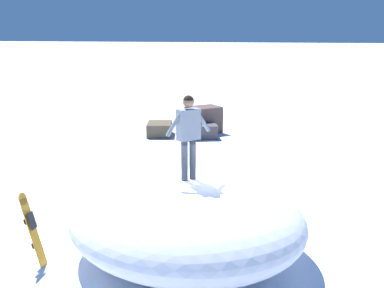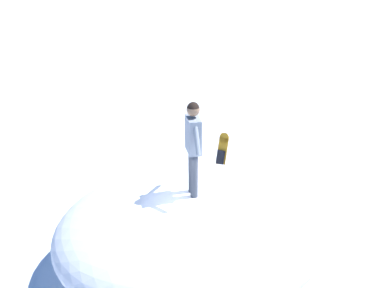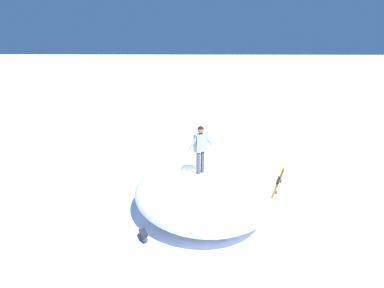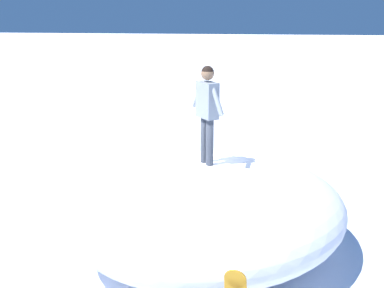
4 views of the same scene
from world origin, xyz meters
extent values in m
plane|color=white|center=(0.00, 0.00, 0.00)|extent=(240.00, 240.00, 0.00)
ellipsoid|color=white|center=(-0.27, -0.53, 0.87)|extent=(7.16, 7.09, 1.73)
cylinder|color=#333842|center=(-0.14, -0.39, 2.17)|extent=(0.14, 0.14, 0.87)
cylinder|color=#333842|center=(-0.29, -0.51, 2.17)|extent=(0.14, 0.14, 0.87)
cube|color=#8C939E|center=(-0.22, -0.45, 2.92)|extent=(0.51, 0.47, 0.65)
sphere|color=#936B4C|center=(-0.22, -0.45, 3.40)|extent=(0.24, 0.24, 0.24)
cylinder|color=#8C939E|center=(0.04, -0.24, 2.98)|extent=(0.37, 0.32, 0.53)
cylinder|color=#8C939E|center=(-0.47, -0.66, 2.98)|extent=(0.37, 0.32, 0.53)
sphere|color=black|center=(-0.22, -0.45, 3.42)|extent=(0.22, 0.22, 0.22)
cube|color=orange|center=(-3.34, -1.37, 0.73)|extent=(0.40, 0.29, 1.47)
cylinder|color=orange|center=(-3.52, -1.35, 1.46)|extent=(0.10, 0.27, 0.26)
cube|color=black|center=(-3.35, -1.37, 0.99)|extent=(0.11, 0.23, 0.35)
cube|color=black|center=(-3.45, -1.36, 0.99)|extent=(0.11, 0.20, 0.12)
cube|color=black|center=(-3.32, -1.37, 0.47)|extent=(0.11, 0.20, 0.12)
camera|label=1|loc=(1.19, -10.21, 4.96)|focal=45.68mm
camera|label=2|loc=(7.10, 3.49, 6.35)|focal=47.56mm
camera|label=3|loc=(-0.16, 9.09, 6.37)|focal=26.86mm
camera|label=4|loc=(-8.10, -1.79, 4.34)|focal=42.37mm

